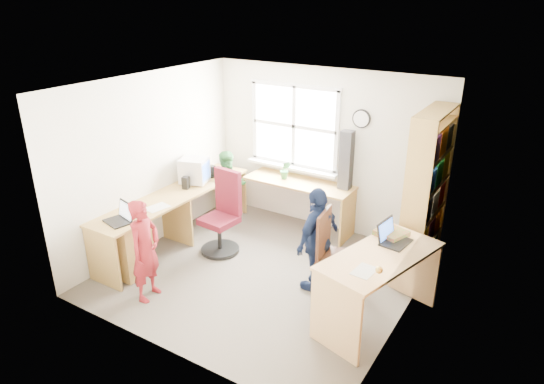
% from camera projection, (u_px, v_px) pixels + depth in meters
% --- Properties ---
extents(room, '(3.64, 3.44, 2.44)m').
position_uv_depth(room, '(266.00, 183.00, 5.82)').
color(room, '#4E463D').
rests_on(room, ground).
extents(l_desk, '(2.38, 2.95, 0.75)m').
position_uv_depth(l_desk, '(168.00, 226.00, 6.45)').
color(l_desk, '#B78E49').
rests_on(l_desk, ground).
extents(right_desk, '(1.02, 1.57, 0.83)m').
position_uv_depth(right_desk, '(379.00, 274.00, 5.10)').
color(right_desk, '#E6B373').
rests_on(right_desk, ground).
extents(bookshelf, '(0.30, 1.02, 2.10)m').
position_uv_depth(bookshelf, '(426.00, 198.00, 5.96)').
color(bookshelf, '#B78E49').
rests_on(bookshelf, ground).
extents(swivel_chair, '(0.58, 0.58, 1.14)m').
position_uv_depth(swivel_chair, '(223.00, 217.00, 6.63)').
color(swivel_chair, black).
rests_on(swivel_chair, ground).
extents(wooden_chair, '(0.53, 0.53, 1.08)m').
position_uv_depth(wooden_chair, '(334.00, 252.00, 5.55)').
color(wooden_chair, '#492818').
rests_on(wooden_chair, ground).
extents(crt_monitor, '(0.46, 0.44, 0.37)m').
position_uv_depth(crt_monitor, '(194.00, 170.00, 7.07)').
color(crt_monitor, silver).
rests_on(crt_monitor, l_desk).
extents(laptop_left, '(0.39, 0.35, 0.23)m').
position_uv_depth(laptop_left, '(121.00, 217.00, 5.91)').
color(laptop_left, black).
rests_on(laptop_left, l_desk).
extents(laptop_right, '(0.33, 0.38, 0.24)m').
position_uv_depth(laptop_right, '(392.00, 237.00, 5.25)').
color(laptop_right, black).
rests_on(laptop_right, right_desk).
extents(speaker_a, '(0.11, 0.11, 0.18)m').
position_uv_depth(speaker_a, '(186.00, 183.00, 6.88)').
color(speaker_a, black).
rests_on(speaker_a, l_desk).
extents(speaker_b, '(0.11, 0.11, 0.18)m').
position_uv_depth(speaker_b, '(212.00, 171.00, 7.31)').
color(speaker_b, black).
rests_on(speaker_b, l_desk).
extents(cd_tower, '(0.17, 0.15, 0.85)m').
position_uv_depth(cd_tower, '(346.00, 160.00, 6.77)').
color(cd_tower, black).
rests_on(cd_tower, l_desk).
extents(game_box, '(0.38, 0.38, 0.06)m').
position_uv_depth(game_box, '(391.00, 233.00, 5.39)').
color(game_box, red).
rests_on(game_box, right_desk).
extents(paper_a, '(0.26, 0.33, 0.00)m').
position_uv_depth(paper_a, '(157.00, 207.00, 6.30)').
color(paper_a, beige).
rests_on(paper_a, l_desk).
extents(paper_b, '(0.21, 0.29, 0.00)m').
position_uv_depth(paper_b, '(364.00, 271.00, 4.71)').
color(paper_b, beige).
rests_on(paper_b, right_desk).
extents(potted_plant, '(0.19, 0.17, 0.28)m').
position_uv_depth(potted_plant, '(285.00, 170.00, 7.22)').
color(potted_plant, '#286635').
rests_on(potted_plant, l_desk).
extents(person_red, '(0.36, 0.49, 1.23)m').
position_uv_depth(person_red, '(145.00, 250.00, 5.53)').
color(person_red, maroon).
rests_on(person_red, ground).
extents(person_green, '(0.63, 0.70, 1.17)m').
position_uv_depth(person_green, '(229.00, 189.00, 7.35)').
color(person_green, '#28662D').
rests_on(person_green, ground).
extents(person_navy, '(0.42, 0.80, 1.30)m').
position_uv_depth(person_navy, '(318.00, 239.00, 5.70)').
color(person_navy, '#142040').
rests_on(person_navy, ground).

